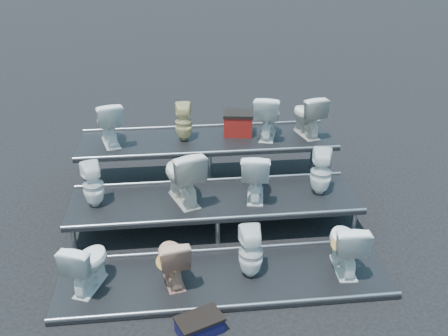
{
  "coord_description": "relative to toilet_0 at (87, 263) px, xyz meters",
  "views": [
    {
      "loc": [
        -0.56,
        -6.34,
        4.12
      ],
      "look_at": [
        0.15,
        0.1,
        0.9
      ],
      "focal_mm": 40.0,
      "sensor_mm": 36.0,
      "label": 1
    }
  ],
  "objects": [
    {
      "name": "toilet_7",
      "position": [
        3.25,
        1.3,
        0.4
      ],
      "size": [
        0.39,
        0.39,
        0.7
      ],
      "primitive_type": "imported",
      "rotation": [
        0.0,
        0.0,
        2.87
      ],
      "color": "white",
      "rests_on": "tier_mid"
    },
    {
      "name": "toilet_0",
      "position": [
        0.0,
        0.0,
        0.0
      ],
      "size": [
        0.61,
        0.77,
        0.69
      ],
      "primitive_type": "imported",
      "rotation": [
        0.0,
        0.0,
        2.77
      ],
      "color": "white",
      "rests_on": "tier_front"
    },
    {
      "name": "toilet_3",
      "position": [
        3.22,
        0.0,
        0.03
      ],
      "size": [
        0.46,
        0.76,
        0.75
      ],
      "primitive_type": "imported",
      "rotation": [
        0.0,
        0.0,
        3.08
      ],
      "color": "white",
      "rests_on": "tier_front"
    },
    {
      "name": "toilet_1",
      "position": [
        1.02,
        0.0,
        -0.01
      ],
      "size": [
        0.49,
        0.71,
        0.67
      ],
      "primitive_type": "imported",
      "rotation": [
        0.0,
        0.0,
        3.33
      ],
      "color": "tan",
      "rests_on": "tier_front"
    },
    {
      "name": "tier_front",
      "position": [
        1.67,
        0.0,
        -0.38
      ],
      "size": [
        4.2,
        1.2,
        0.06
      ],
      "primitive_type": "cube",
      "color": "black",
      "rests_on": "ground"
    },
    {
      "name": "toilet_5",
      "position": [
        1.22,
        1.3,
        0.47
      ],
      "size": [
        0.71,
        0.92,
        0.83
      ],
      "primitive_type": "imported",
      "rotation": [
        0.0,
        0.0,
        3.49
      ],
      "color": "silver",
      "rests_on": "tier_mid"
    },
    {
      "name": "toilet_11",
      "position": [
        3.36,
        2.6,
        0.81
      ],
      "size": [
        0.55,
        0.78,
        0.72
      ],
      "primitive_type": "imported",
      "rotation": [
        0.0,
        0.0,
        3.37
      ],
      "color": "silver",
      "rests_on": "tier_back"
    },
    {
      "name": "toilet_10",
      "position": [
        2.69,
        2.6,
        0.83
      ],
      "size": [
        0.61,
        0.82,
        0.74
      ],
      "primitive_type": "imported",
      "rotation": [
        0.0,
        0.0,
        2.84
      ],
      "color": "white",
      "rests_on": "tier_back"
    },
    {
      "name": "toilet_2",
      "position": [
        2.01,
        0.0,
        -0.0
      ],
      "size": [
        0.31,
        0.32,
        0.69
      ],
      "primitive_type": "imported",
      "rotation": [
        0.0,
        0.0,
        3.15
      ],
      "color": "white",
      "rests_on": "tier_front"
    },
    {
      "name": "toilet_4",
      "position": [
        -0.04,
        1.3,
        0.38
      ],
      "size": [
        0.38,
        0.38,
        0.66
      ],
      "primitive_type": "imported",
      "rotation": [
        0.0,
        0.0,
        3.47
      ],
      "color": "white",
      "rests_on": "tier_mid"
    },
    {
      "name": "tier_mid",
      "position": [
        1.67,
        1.3,
        -0.18
      ],
      "size": [
        4.2,
        1.2,
        0.46
      ],
      "primitive_type": "cube",
      "color": "black",
      "rests_on": "ground"
    },
    {
      "name": "toilet_8",
      "position": [
        0.09,
        2.6,
        0.82
      ],
      "size": [
        0.58,
        0.79,
        0.73
      ],
      "primitive_type": "imported",
      "rotation": [
        0.0,
        0.0,
        3.41
      ],
      "color": "white",
      "rests_on": "tier_back"
    },
    {
      "name": "toilet_6",
      "position": [
        2.27,
        1.3,
        0.42
      ],
      "size": [
        0.54,
        0.79,
        0.74
      ],
      "primitive_type": "imported",
      "rotation": [
        0.0,
        0.0,
        2.95
      ],
      "color": "white",
      "rests_on": "tier_mid"
    },
    {
      "name": "toilet_9",
      "position": [
        1.29,
        2.6,
        0.77
      ],
      "size": [
        0.29,
        0.3,
        0.63
      ],
      "primitive_type": "imported",
      "rotation": [
        0.0,
        0.0,
        3.11
      ],
      "color": "#D5C381",
      "rests_on": "tier_back"
    },
    {
      "name": "step_stool",
      "position": [
        1.3,
        -0.86,
        -0.32
      ],
      "size": [
        0.56,
        0.46,
        0.18
      ],
      "primitive_type": "cube",
      "rotation": [
        0.0,
        0.0,
        0.39
      ],
      "color": "black",
      "rests_on": "ground"
    },
    {
      "name": "ground",
      "position": [
        1.67,
        1.3,
        -0.41
      ],
      "size": [
        80.0,
        80.0,
        0.0
      ],
      "primitive_type": "plane",
      "color": "black",
      "rests_on": "ground"
    },
    {
      "name": "tier_back",
      "position": [
        1.67,
        2.6,
        0.02
      ],
      "size": [
        4.2,
        1.2,
        0.86
      ],
      "primitive_type": "cube",
      "color": "black",
      "rests_on": "ground"
    },
    {
      "name": "red_crate",
      "position": [
        2.21,
        2.76,
        0.62
      ],
      "size": [
        0.52,
        0.44,
        0.34
      ],
      "primitive_type": "cube",
      "rotation": [
        0.0,
        0.0,
        -0.15
      ],
      "color": "maroon",
      "rests_on": "tier_back"
    }
  ]
}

